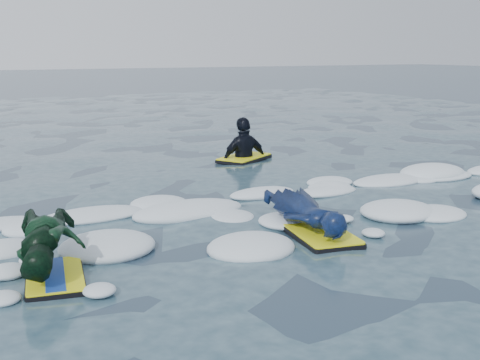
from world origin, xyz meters
name	(u,v)px	position (x,y,z in m)	size (l,w,h in m)	color
ground	(286,236)	(0.00, 0.00, 0.00)	(120.00, 120.00, 0.00)	#192E3D
foam_band	(242,213)	(0.00, 1.03, 0.00)	(12.00, 3.10, 0.30)	white
prone_woman_unit	(308,214)	(0.27, -0.02, 0.21)	(0.82, 1.66, 0.41)	black
prone_child_unit	(49,246)	(-2.48, -0.01, 0.27)	(0.99, 1.46, 0.52)	black
waiting_rider_unit	(244,162)	(1.73, 4.20, -0.02)	(1.25, 1.09, 1.64)	black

